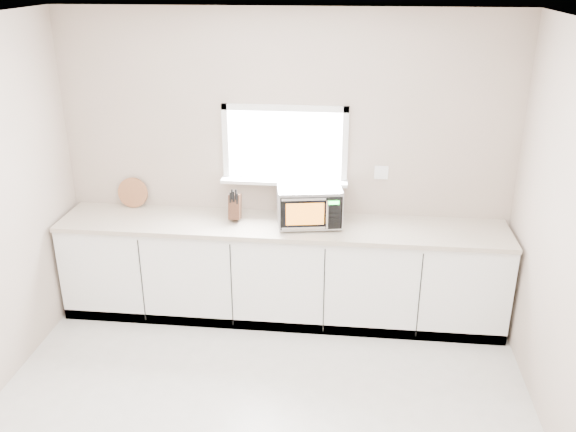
# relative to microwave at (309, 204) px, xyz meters

# --- Properties ---
(back_wall) EXTENTS (4.00, 0.17, 2.70)m
(back_wall) POSITION_rel_microwave_xyz_m (-0.24, 0.28, 0.26)
(back_wall) COLOR #C0AB99
(back_wall) RESTS_ON ground
(cabinets) EXTENTS (3.92, 0.60, 0.88)m
(cabinets) POSITION_rel_microwave_xyz_m (-0.24, -0.02, -0.66)
(cabinets) COLOR white
(cabinets) RESTS_ON ground
(countertop) EXTENTS (3.92, 0.64, 0.04)m
(countertop) POSITION_rel_microwave_xyz_m (-0.24, -0.03, -0.20)
(countertop) COLOR #C0B79F
(countertop) RESTS_ON cabinets
(microwave) EXTENTS (0.60, 0.51, 0.35)m
(microwave) POSITION_rel_microwave_xyz_m (0.00, 0.00, 0.00)
(microwave) COLOR black
(microwave) RESTS_ON countertop
(knife_block) EXTENTS (0.11, 0.21, 0.30)m
(knife_block) POSITION_rel_microwave_xyz_m (-0.65, 0.02, -0.05)
(knife_block) COLOR #4A2B1A
(knife_block) RESTS_ON countertop
(cutting_board) EXTENTS (0.28, 0.07, 0.28)m
(cutting_board) POSITION_rel_microwave_xyz_m (-1.65, 0.22, -0.04)
(cutting_board) COLOR #9D693C
(cutting_board) RESTS_ON countertop
(coffee_grinder) EXTENTS (0.15, 0.15, 0.22)m
(coffee_grinder) POSITION_rel_microwave_xyz_m (0.17, 0.12, -0.07)
(coffee_grinder) COLOR #B2B5BA
(coffee_grinder) RESTS_ON countertop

